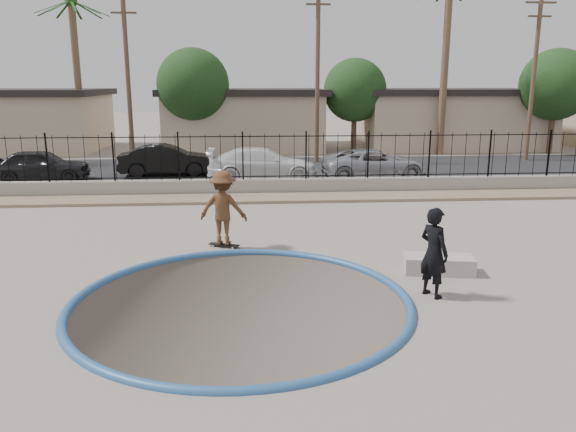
% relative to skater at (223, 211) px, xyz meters
% --- Properties ---
extents(ground, '(120.00, 120.00, 2.20)m').
position_rel_skater_xyz_m(ground, '(0.49, 9.00, -2.10)').
color(ground, gray).
rests_on(ground, ground).
extents(bowl_pit, '(6.84, 6.84, 1.80)m').
position_rel_skater_xyz_m(bowl_pit, '(0.49, -4.00, -1.00)').
color(bowl_pit, '#53483F').
rests_on(bowl_pit, ground).
extents(coping_ring, '(7.04, 7.04, 0.20)m').
position_rel_skater_xyz_m(coping_ring, '(0.49, -4.00, -1.00)').
color(coping_ring, '#2B568C').
rests_on(coping_ring, ground).
extents(rock_strip, '(42.00, 1.60, 0.11)m').
position_rel_skater_xyz_m(rock_strip, '(0.49, 6.20, -0.94)').
color(rock_strip, '#998164').
rests_on(rock_strip, ground).
extents(retaining_wall, '(42.00, 0.45, 0.60)m').
position_rel_skater_xyz_m(retaining_wall, '(0.49, 7.30, -0.70)').
color(retaining_wall, gray).
rests_on(retaining_wall, ground).
extents(fence, '(40.00, 0.04, 1.80)m').
position_rel_skater_xyz_m(fence, '(0.49, 7.30, 0.50)').
color(fence, black).
rests_on(fence, retaining_wall).
extents(street, '(90.00, 8.00, 0.04)m').
position_rel_skater_xyz_m(street, '(0.49, 14.00, -0.98)').
color(street, black).
rests_on(street, ground).
extents(house_west, '(11.60, 8.60, 3.90)m').
position_rel_skater_xyz_m(house_west, '(-14.51, 23.50, 0.98)').
color(house_west, '#C3AB8B').
rests_on(house_west, ground).
extents(house_center, '(10.60, 8.60, 3.90)m').
position_rel_skater_xyz_m(house_center, '(0.49, 23.50, 0.98)').
color(house_center, '#C3AB8B').
rests_on(house_center, ground).
extents(house_east, '(12.60, 8.60, 3.90)m').
position_rel_skater_xyz_m(house_east, '(14.49, 23.50, 0.98)').
color(house_east, '#C3AB8B').
rests_on(house_east, ground).
extents(palm_mid, '(2.30, 2.30, 9.30)m').
position_rel_skater_xyz_m(palm_mid, '(-9.51, 21.00, 5.69)').
color(palm_mid, brown).
rests_on(palm_mid, ground).
extents(palm_right, '(2.30, 2.30, 10.30)m').
position_rel_skater_xyz_m(palm_right, '(12.49, 19.00, 6.33)').
color(palm_right, brown).
rests_on(palm_right, ground).
extents(utility_pole_left, '(1.70, 0.24, 9.00)m').
position_rel_skater_xyz_m(utility_pole_left, '(-5.51, 16.00, 3.71)').
color(utility_pole_left, '#473323').
rests_on(utility_pole_left, ground).
extents(utility_pole_mid, '(1.70, 0.24, 9.50)m').
position_rel_skater_xyz_m(utility_pole_mid, '(4.49, 16.00, 3.96)').
color(utility_pole_mid, '#473323').
rests_on(utility_pole_mid, ground).
extents(utility_pole_right, '(1.70, 0.24, 9.00)m').
position_rel_skater_xyz_m(utility_pole_right, '(16.49, 16.00, 3.71)').
color(utility_pole_right, '#473323').
rests_on(utility_pole_right, ground).
extents(street_tree_left, '(4.32, 4.32, 6.36)m').
position_rel_skater_xyz_m(street_tree_left, '(-2.51, 20.00, 3.19)').
color(street_tree_left, '#473323').
rests_on(street_tree_left, ground).
extents(street_tree_mid, '(3.96, 3.96, 5.83)m').
position_rel_skater_xyz_m(street_tree_mid, '(7.49, 21.00, 2.84)').
color(street_tree_mid, '#473323').
rests_on(street_tree_mid, ground).
extents(street_tree_right, '(4.32, 4.32, 6.36)m').
position_rel_skater_xyz_m(street_tree_right, '(19.49, 19.00, 3.19)').
color(street_tree_right, '#473323').
rests_on(street_tree_right, ground).
extents(skater, '(1.42, 1.00, 1.99)m').
position_rel_skater_xyz_m(skater, '(0.00, 0.00, 0.00)').
color(skater, brown).
rests_on(skater, ground).
extents(skateboard, '(0.88, 0.54, 0.07)m').
position_rel_skater_xyz_m(skateboard, '(0.00, 0.00, -0.94)').
color(skateboard, black).
rests_on(skateboard, ground).
extents(videographer, '(0.74, 0.83, 1.91)m').
position_rel_skater_xyz_m(videographer, '(4.49, -3.91, -0.04)').
color(videographer, black).
rests_on(videographer, ground).
extents(concrete_ledge, '(1.69, 0.95, 0.40)m').
position_rel_skater_xyz_m(concrete_ledge, '(5.13, -2.47, -0.80)').
color(concrete_ledge, '#AEA29A').
rests_on(concrete_ledge, ground).
extents(car_a, '(4.30, 1.98, 1.43)m').
position_rel_skater_xyz_m(car_a, '(-8.55, 10.85, -0.25)').
color(car_a, black).
rests_on(car_a, street).
extents(car_b, '(4.57, 1.93, 1.47)m').
position_rel_skater_xyz_m(car_b, '(-3.13, 12.00, -0.23)').
color(car_b, black).
rests_on(car_b, street).
extents(car_c, '(5.00, 2.06, 1.45)m').
position_rel_skater_xyz_m(car_c, '(1.36, 10.40, -0.24)').
color(car_c, white).
rests_on(car_c, street).
extents(car_d, '(5.04, 2.62, 1.36)m').
position_rel_skater_xyz_m(car_d, '(6.50, 10.40, -0.28)').
color(car_d, '#A0A1A9').
rests_on(car_d, street).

